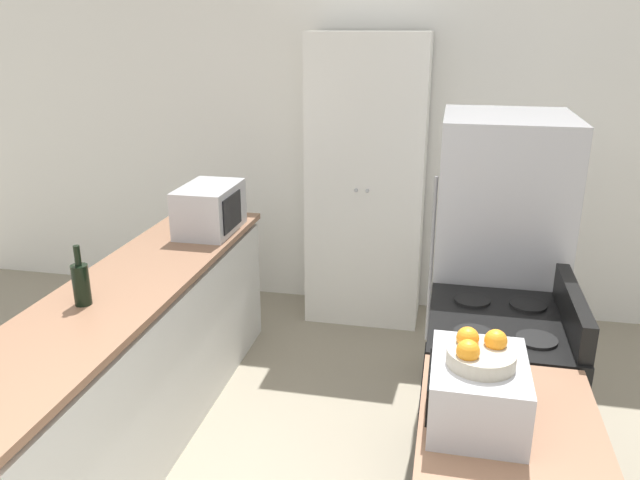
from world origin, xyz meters
TOP-DOWN VIEW (x-y plane):
  - wall_back at (0.00, 3.51)m, footprint 7.00×0.06m
  - counter_left at (-0.92, 1.45)m, footprint 0.60×2.70m
  - pantry_cabinet at (0.07, 3.23)m, footprint 0.84×0.48m
  - stove at (0.94, 1.42)m, footprint 0.66×0.73m
  - refrigerator at (0.95, 2.21)m, footprint 0.70×0.78m
  - microwave at (-0.80, 2.35)m, footprint 0.33×0.50m
  - wine_bottle at (-0.98, 1.18)m, footprint 0.08×0.08m
  - toaster_oven at (0.80, 0.62)m, footprint 0.32×0.39m
  - fruit_bowl at (0.79, 0.61)m, footprint 0.22×0.22m

SIDE VIEW (x-z plane):
  - counter_left at x=-0.92m, z-range -0.02..0.89m
  - stove at x=0.94m, z-range -0.07..0.99m
  - refrigerator at x=0.95m, z-range 0.00..1.71m
  - wine_bottle at x=-0.98m, z-range 0.87..1.16m
  - toaster_oven at x=0.80m, z-range 0.91..1.13m
  - microwave at x=-0.80m, z-range 0.91..1.20m
  - pantry_cabinet at x=0.07m, z-range 0.00..2.12m
  - fruit_bowl at x=0.79m, z-range 1.11..1.22m
  - wall_back at x=0.00m, z-range 0.00..2.60m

